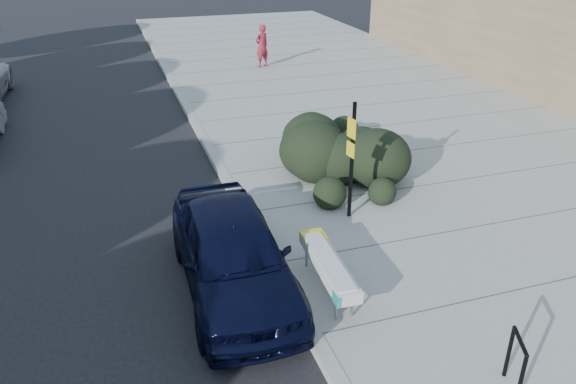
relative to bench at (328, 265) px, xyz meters
name	(u,v)px	position (x,y,z in m)	size (l,w,h in m)	color
ground	(315,343)	(-0.60, -1.00, -0.62)	(120.00, 120.00, 0.00)	black
sidewalk_near	(453,164)	(5.00, 4.00, -0.54)	(11.20, 50.00, 0.15)	gray
curb_near	(235,195)	(-0.60, 4.00, -0.53)	(0.22, 50.00, 0.17)	#9E9E99
bench	(328,265)	(0.00, 0.00, 0.00)	(0.50, 1.98, 0.59)	gray
bike_rack	(516,360)	(1.41, -2.77, 0.03)	(0.25, 0.53, 0.83)	black
sign_post	(352,154)	(1.35, 2.20, 0.90)	(0.11, 0.28, 2.40)	black
hedge	(339,139)	(2.07, 4.48, 0.29)	(2.03, 4.05, 1.52)	black
sedan_navy	(233,252)	(-1.40, 0.70, 0.10)	(1.69, 4.20, 1.43)	black
pedestrian	(262,46)	(3.22, 15.11, 0.37)	(0.61, 0.40, 1.67)	maroon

